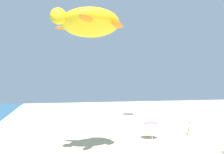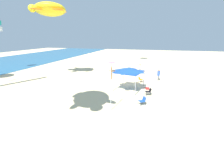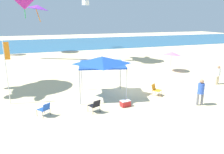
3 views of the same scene
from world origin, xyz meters
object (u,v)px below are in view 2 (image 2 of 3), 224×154
folding_chair_near_cooler (140,79)px  folding_chair_left_of_tent (149,91)px  person_kite_handler (140,68)px  banner_flag (111,85)px  person_watching_sky (159,74)px  kite_turtle_yellow (49,9)px  canopy_tent (129,70)px  beach_umbrella (111,62)px  cooler_box (147,88)px  folding_chair_right_of_tent (143,100)px

folding_chair_near_cooler → folding_chair_left_of_tent: bearing=161.0°
person_kite_handler → banner_flag: bearing=152.1°
person_watching_sky → kite_turtle_yellow: 19.13m
folding_chair_near_cooler → kite_turtle_yellow: bearing=59.5°
canopy_tent → kite_turtle_yellow: 15.12m
canopy_tent → kite_turtle_yellow: kite_turtle_yellow is taller
folding_chair_left_of_tent → folding_chair_near_cooler: bearing=175.5°
folding_chair_left_of_tent → person_watching_sky: 6.79m
beach_umbrella → person_watching_sky: bearing=-113.0°
folding_chair_left_of_tent → cooler_box: (2.06, 0.26, -0.27)m
folding_chair_near_cooler → banner_flag: (-9.78, 1.75, 2.01)m
beach_umbrella → folding_chair_left_of_tent: bearing=-144.3°
folding_chair_near_cooler → cooler_box: size_ratio=1.20×
banner_flag → beach_umbrella: bearing=15.6°
folding_chair_near_cooler → kite_turtle_yellow: 17.07m
folding_chair_near_cooler → kite_turtle_yellow: size_ratio=0.14×
folding_chair_right_of_tent → folding_chair_left_of_tent: (2.85, -0.47, 0.00)m
cooler_box → person_kite_handler: bearing=11.3°
folding_chair_right_of_tent → banner_flag: (-1.99, 2.71, 2.01)m
person_watching_sky → kite_turtle_yellow: kite_turtle_yellow is taller
banner_flag → person_watching_sky: (11.50, -4.35, -1.48)m
beach_umbrella → person_kite_handler: size_ratio=1.35×
folding_chair_left_of_tent → folding_chair_near_cooler: (4.95, 1.43, 0.00)m
canopy_tent → banner_flag: size_ratio=0.90×
cooler_box → banner_flag: 7.83m
cooler_box → kite_turtle_yellow: bearing=83.2°
beach_umbrella → folding_chair_near_cooler: size_ratio=2.64×
canopy_tent → folding_chair_near_cooler: size_ratio=4.58×
person_watching_sky → folding_chair_left_of_tent: bearing=-177.2°
cooler_box → person_kite_handler: person_kite_handler is taller
cooler_box → banner_flag: (-6.89, 2.92, 2.28)m
canopy_tent → beach_umbrella: 10.30m
folding_chair_right_of_tent → person_kite_handler: person_kite_handler is taller
folding_chair_near_cooler → cooler_box: 3.13m
folding_chair_right_of_tent → kite_turtle_yellow: 19.03m
folding_chair_left_of_tent → folding_chair_near_cooler: size_ratio=1.00×
banner_flag → person_kite_handler: (16.17, -1.07, -1.55)m
kite_turtle_yellow → person_watching_sky: bearing=170.7°
kite_turtle_yellow → cooler_box: bearing=154.1°
person_kite_handler → kite_turtle_yellow: 17.86m
folding_chair_left_of_tent → banner_flag: size_ratio=0.20×
folding_chair_right_of_tent → kite_turtle_yellow: (6.70, 14.73, 10.02)m
canopy_tent → folding_chair_right_of_tent: size_ratio=4.58×
person_watching_sky → beach_umbrella: bearing=79.7°
folding_chair_right_of_tent → folding_chair_near_cooler: 7.85m
canopy_tent → cooler_box: 3.43m
folding_chair_left_of_tent → folding_chair_near_cooler: same height
folding_chair_near_cooler → kite_turtle_yellow: kite_turtle_yellow is taller
folding_chair_left_of_tent → kite_turtle_yellow: bearing=-124.7°
person_kite_handler → person_watching_sky: size_ratio=0.93×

